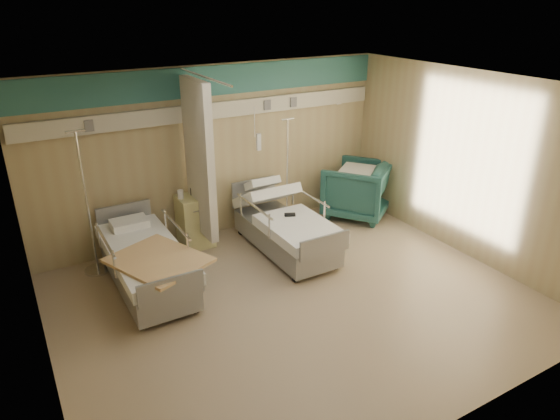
% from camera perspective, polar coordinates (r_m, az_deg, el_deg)
% --- Properties ---
extents(ground, '(6.00, 5.00, 0.00)m').
position_cam_1_polar(ground, '(6.77, 1.86, -10.33)').
color(ground, tan).
rests_on(ground, ground).
extents(room_walls, '(6.04, 5.04, 2.82)m').
position_cam_1_polar(room_walls, '(6.13, 0.58, 5.40)').
color(room_walls, tan).
rests_on(room_walls, ground).
extents(bed_right, '(1.00, 2.16, 0.63)m').
position_cam_1_polar(bed_right, '(7.85, 0.61, -2.62)').
color(bed_right, white).
rests_on(bed_right, ground).
extents(bed_left, '(1.00, 2.16, 0.63)m').
position_cam_1_polar(bed_left, '(7.11, -14.93, -6.43)').
color(bed_left, white).
rests_on(bed_left, ground).
extents(bedside_cabinet, '(0.50, 0.48, 0.85)m').
position_cam_1_polar(bedside_cabinet, '(8.10, -9.69, -1.26)').
color(bedside_cabinet, '#D7D286').
rests_on(bedside_cabinet, ground).
extents(visitor_armchair, '(1.51, 1.51, 1.00)m').
position_cam_1_polar(visitor_armchair, '(9.19, 8.76, 2.33)').
color(visitor_armchair, '#215250').
rests_on(visitor_armchair, ground).
extents(waffle_blanket, '(0.90, 0.89, 0.08)m').
position_cam_1_polar(waffle_blanket, '(9.00, 8.96, 5.51)').
color(waffle_blanket, silver).
rests_on(waffle_blanket, visitor_armchair).
extents(iv_stand_right, '(0.34, 0.34, 1.92)m').
position_cam_1_polar(iv_stand_right, '(8.67, 0.80, 0.54)').
color(iv_stand_right, silver).
rests_on(iv_stand_right, ground).
extents(iv_stand_left, '(0.38, 0.38, 2.12)m').
position_cam_1_polar(iv_stand_left, '(7.72, -20.51, -3.71)').
color(iv_stand_left, silver).
rests_on(iv_stand_left, ground).
extents(call_remote, '(0.18, 0.14, 0.04)m').
position_cam_1_polar(call_remote, '(7.66, 1.14, -0.54)').
color(call_remote, black).
rests_on(call_remote, bed_right).
extents(tan_blanket, '(1.31, 1.43, 0.04)m').
position_cam_1_polar(tan_blanket, '(6.57, -13.71, -5.58)').
color(tan_blanket, tan).
rests_on(tan_blanket, bed_left).
extents(toiletry_bag, '(0.24, 0.18, 0.12)m').
position_cam_1_polar(toiletry_bag, '(7.97, -9.30, 2.13)').
color(toiletry_bag, black).
rests_on(toiletry_bag, bedside_cabinet).
extents(white_cup, '(0.09, 0.09, 0.14)m').
position_cam_1_polar(white_cup, '(7.87, -11.30, 1.76)').
color(white_cup, white).
rests_on(white_cup, bedside_cabinet).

